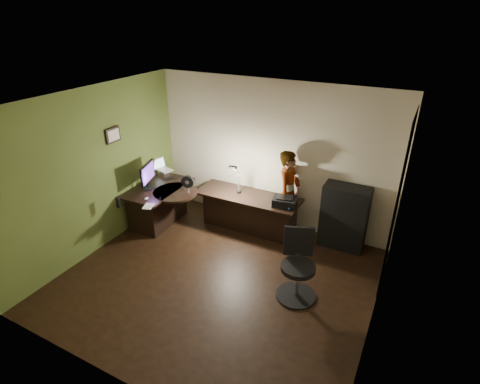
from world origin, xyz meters
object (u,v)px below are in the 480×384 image
at_px(office_chair, 298,267).
at_px(person, 288,193).
at_px(desk_left, 160,205).
at_px(desk_right, 248,213).
at_px(cabinet, 344,217).
at_px(monitor, 147,180).

bearing_deg(office_chair, person, 93.59).
height_order(desk_left, desk_right, desk_left).
distance_m(cabinet, person, 1.04).
relative_size(desk_right, monitor, 3.48).
height_order(office_chair, person, person).
relative_size(cabinet, person, 0.72).
distance_m(desk_right, person, 0.84).
height_order(desk_left, monitor, monitor).
relative_size(desk_right, person, 1.20).
xyz_separation_m(cabinet, office_chair, (-0.25, -1.58, -0.05)).
height_order(desk_left, cabinet, cabinet).
bearing_deg(office_chair, desk_left, 143.70).
height_order(desk_right, monitor, monitor).
height_order(desk_right, office_chair, office_chair).
bearing_deg(cabinet, desk_right, -170.52).
distance_m(desk_right, monitor, 1.93).
relative_size(desk_left, desk_right, 0.69).
bearing_deg(desk_right, office_chair, -43.15).
xyz_separation_m(monitor, office_chair, (3.14, -0.64, -0.42)).
bearing_deg(desk_left, person, 17.98).
distance_m(cabinet, office_chair, 1.61).
bearing_deg(cabinet, person, -179.73).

